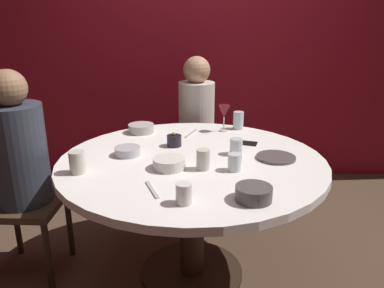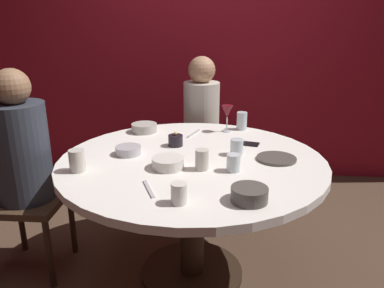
% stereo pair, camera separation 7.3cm
% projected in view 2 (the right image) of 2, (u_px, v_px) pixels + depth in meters
% --- Properties ---
extents(ground_plane, '(8.00, 8.00, 0.00)m').
position_uv_depth(ground_plane, '(192.00, 273.00, 2.27)').
color(ground_plane, '#4C3828').
extents(back_wall, '(6.00, 0.10, 2.60)m').
position_uv_depth(back_wall, '(205.00, 36.00, 3.40)').
color(back_wall, maroon).
rests_on(back_wall, ground).
extents(dining_table, '(1.43, 1.43, 0.74)m').
position_uv_depth(dining_table, '(192.00, 182.00, 2.08)').
color(dining_table, white).
rests_on(dining_table, ground).
extents(seated_diner_left, '(0.40, 0.40, 1.21)m').
position_uv_depth(seated_diner_left, '(21.00, 153.00, 2.10)').
color(seated_diner_left, '#3F2D1E').
rests_on(seated_diner_left, ground).
extents(seated_diner_back, '(0.40, 0.40, 1.19)m').
position_uv_depth(seated_diner_back, '(201.00, 115.00, 2.98)').
color(seated_diner_back, '#3F2D1E').
rests_on(seated_diner_back, ground).
extents(candle_holder, '(0.09, 0.09, 0.09)m').
position_uv_depth(candle_holder, '(176.00, 140.00, 2.22)').
color(candle_holder, black).
rests_on(candle_holder, dining_table).
extents(wine_glass, '(0.08, 0.08, 0.18)m').
position_uv_depth(wine_glass, '(227.00, 113.00, 2.47)').
color(wine_glass, silver).
rests_on(wine_glass, dining_table).
extents(dinner_plate, '(0.21, 0.21, 0.01)m').
position_uv_depth(dinner_plate, '(276.00, 158.00, 2.01)').
color(dinner_plate, '#4C4742').
rests_on(dinner_plate, dining_table).
extents(cell_phone, '(0.15, 0.11, 0.01)m').
position_uv_depth(cell_phone, '(247.00, 144.00, 2.25)').
color(cell_phone, black).
rests_on(cell_phone, dining_table).
extents(bowl_serving_large, '(0.14, 0.14, 0.05)m').
position_uv_depth(bowl_serving_large, '(128.00, 150.00, 2.08)').
color(bowl_serving_large, '#B7B7BC').
rests_on(bowl_serving_large, dining_table).
extents(bowl_salad_center, '(0.15, 0.15, 0.06)m').
position_uv_depth(bowl_salad_center, '(249.00, 194.00, 1.55)').
color(bowl_salad_center, '#4C4742').
rests_on(bowl_salad_center, dining_table).
extents(bowl_small_white, '(0.17, 0.17, 0.06)m').
position_uv_depth(bowl_small_white, '(144.00, 128.00, 2.49)').
color(bowl_small_white, '#B2ADA3').
rests_on(bowl_small_white, dining_table).
extents(bowl_sauce_side, '(0.16, 0.16, 0.05)m').
position_uv_depth(bowl_sauce_side, '(168.00, 163.00, 1.89)').
color(bowl_sauce_side, silver).
rests_on(bowl_sauce_side, dining_table).
extents(cup_near_candle, '(0.07, 0.07, 0.09)m').
position_uv_depth(cup_near_candle, '(179.00, 193.00, 1.53)').
color(cup_near_candle, silver).
rests_on(cup_near_candle, dining_table).
extents(cup_by_left_diner, '(0.07, 0.07, 0.09)m').
position_uv_depth(cup_by_left_diner, '(237.00, 147.00, 2.07)').
color(cup_by_left_diner, silver).
rests_on(cup_by_left_diner, dining_table).
extents(cup_by_right_diner, '(0.07, 0.07, 0.12)m').
position_uv_depth(cup_by_right_diner, '(242.00, 121.00, 2.54)').
color(cup_by_right_diner, silver).
rests_on(cup_by_right_diner, dining_table).
extents(cup_center_front, '(0.07, 0.07, 0.09)m').
position_uv_depth(cup_center_front, '(233.00, 163.00, 1.85)').
color(cup_center_front, silver).
rests_on(cup_center_front, dining_table).
extents(cup_far_edge, '(0.07, 0.07, 0.10)m').
position_uv_depth(cup_far_edge, '(202.00, 160.00, 1.87)').
color(cup_far_edge, beige).
rests_on(cup_far_edge, dining_table).
extents(cup_beside_wine, '(0.08, 0.08, 0.11)m').
position_uv_depth(cup_beside_wine, '(77.00, 161.00, 1.84)').
color(cup_beside_wine, beige).
rests_on(cup_beside_wine, dining_table).
extents(fork_near_plate, '(0.08, 0.17, 0.01)m').
position_uv_depth(fork_near_plate, '(194.00, 133.00, 2.45)').
color(fork_near_plate, '#B7B7BC').
rests_on(fork_near_plate, dining_table).
extents(knife_near_plate, '(0.08, 0.17, 0.01)m').
position_uv_depth(knife_near_plate, '(149.00, 189.00, 1.66)').
color(knife_near_plate, '#B7B7BC').
rests_on(knife_near_plate, dining_table).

